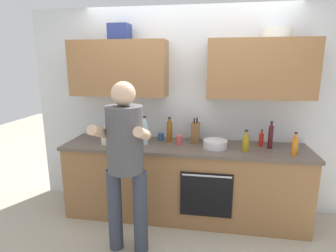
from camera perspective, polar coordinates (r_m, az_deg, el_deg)
The scene contains 16 objects.
ground_plane at distance 3.59m, azimuth 3.16°, elevation -17.94°, with size 12.00×12.00×0.00m, color #B2A893.
back_wall_unit at distance 3.36m, azimuth 4.02°, elevation 7.06°, with size 4.00×0.38×2.50m.
counter at distance 3.37m, azimuth 3.27°, elevation -11.36°, with size 2.84×0.67×0.90m.
person_standing at distance 2.61m, azimuth -8.83°, elevation -6.16°, with size 0.49×0.45×1.68m.
bottle_wine at distance 3.28m, azimuth 20.51°, elevation -2.06°, with size 0.05×0.05×0.31m.
bottle_syrup at distance 3.32m, azimuth 0.32°, elevation -1.08°, with size 0.07×0.07×0.31m.
bottle_water at distance 3.24m, azimuth -4.83°, elevation -1.33°, with size 0.08×0.08×0.34m.
bottle_oil at distance 3.11m, azimuth 15.83°, elevation -3.36°, with size 0.07×0.07×0.24m.
bottle_hotsauce at distance 3.34m, azimuth 18.77°, elevation -2.67°, with size 0.05×0.05×0.20m.
bottle_juice at distance 3.16m, azimuth 24.82°, elevation -3.71°, with size 0.06×0.06×0.24m.
cup_ceramic at distance 3.23m, azimuth 2.31°, elevation -2.95°, with size 0.08×0.08×0.11m, color #BF4C47.
cup_tea at distance 3.42m, azimuth -1.49°, elevation -2.22°, with size 0.08×0.08×0.09m, color #33598C.
cup_stoneware at distance 3.41m, azimuth -6.21°, elevation -2.22°, with size 0.08×0.08×0.10m, color slate.
mixing_bowl at distance 3.16m, azimuth 9.77°, elevation -3.70°, with size 0.27×0.27×0.09m, color silver.
knife_block at distance 3.32m, azimuth 5.70°, elevation -1.37°, with size 0.10×0.14×0.30m.
grocery_bag_rice at distance 3.35m, azimuth -11.61°, elevation -1.86°, with size 0.18×0.21×0.20m, color beige.
Camera 1 is at (0.31, -3.06, 1.85)m, focal length 29.37 mm.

